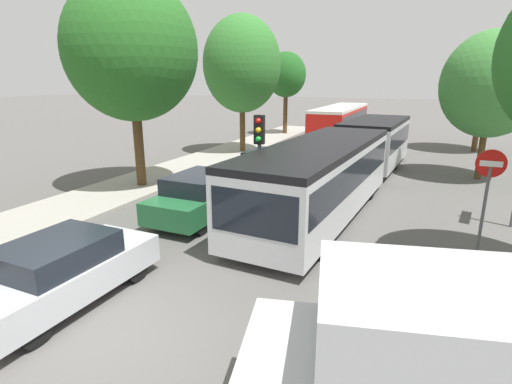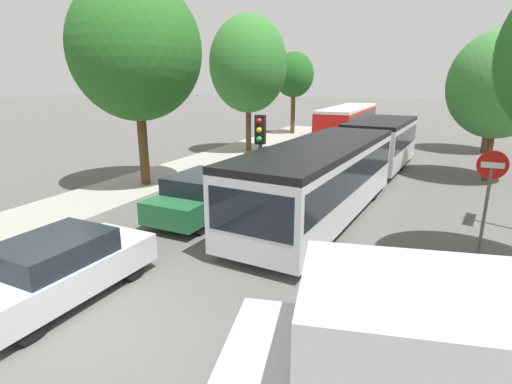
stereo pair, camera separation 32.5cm
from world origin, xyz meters
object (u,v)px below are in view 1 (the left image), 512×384
at_px(queued_car_green, 202,196).
at_px(tree_left_distant, 286,76).
at_px(queued_car_silver, 62,271).
at_px(tree_right_far, 485,73).
at_px(city_bus_rear, 340,120).
at_px(articulated_bus, 348,157).
at_px(tree_right_mid, 489,87).
at_px(queued_car_navy, 267,165).
at_px(white_van, 474,370).
at_px(tree_left_mid, 130,54).
at_px(tree_left_far, 242,65).
at_px(traffic_light, 259,144).
at_px(no_entry_sign, 487,187).

bearing_deg(queued_car_green, tree_left_distant, 13.25).
relative_size(queued_car_silver, tree_left_distant, 0.61).
bearing_deg(tree_right_far, tree_left_distant, 168.86).
bearing_deg(city_bus_rear, articulated_bus, -167.16).
xyz_separation_m(tree_left_distant, tree_right_mid, (13.18, -10.92, -0.59)).
distance_m(articulated_bus, queued_car_navy, 3.84).
relative_size(queued_car_silver, queued_car_navy, 1.01).
xyz_separation_m(white_van, tree_left_mid, (-11.78, 8.65, 4.19)).
bearing_deg(tree_left_mid, articulated_bus, 19.82).
distance_m(articulated_bus, tree_left_distant, 17.81).
distance_m(queued_car_silver, tree_right_mid, 18.19).
height_order(queued_car_navy, tree_right_mid, tree_right_mid).
bearing_deg(tree_right_mid, tree_left_distant, 140.36).
distance_m(articulated_bus, tree_right_mid, 7.42).
xyz_separation_m(tree_left_mid, tree_left_far, (0.43, 9.38, -0.11)).
distance_m(white_van, tree_right_mid, 16.55).
height_order(tree_right_mid, tree_right_far, tree_right_far).
relative_size(queued_car_silver, traffic_light, 1.19).
distance_m(traffic_light, tree_right_mid, 11.76).
bearing_deg(traffic_light, articulated_bus, 146.62).
relative_size(articulated_bus, queued_car_green, 3.87).
bearing_deg(queued_car_silver, tree_left_distant, 10.96).
height_order(queued_car_silver, tree_left_mid, tree_left_mid).
distance_m(queued_car_silver, queued_car_green, 5.70).
relative_size(traffic_light, tree_right_mid, 0.52).
bearing_deg(queued_car_silver, traffic_light, -13.46).
relative_size(queued_car_silver, no_entry_sign, 1.44).
xyz_separation_m(queued_car_green, tree_right_far, (9.53, 18.01, 4.09)).
distance_m(articulated_bus, tree_right_far, 14.46).
bearing_deg(traffic_light, no_entry_sign, 76.34).
relative_size(no_entry_sign, tree_right_far, 0.41).
height_order(city_bus_rear, queued_car_navy, city_bus_rear).
distance_m(traffic_light, tree_left_distant, 21.11).
distance_m(tree_left_mid, tree_left_far, 9.39).
distance_m(queued_car_silver, no_entry_sign, 10.06).
bearing_deg(no_entry_sign, queued_car_green, -88.82).
relative_size(queued_car_silver, tree_left_mid, 0.49).
height_order(articulated_bus, traffic_light, traffic_light).
relative_size(articulated_bus, white_van, 3.19).
relative_size(white_van, tree_right_far, 0.77).
relative_size(queued_car_navy, tree_right_far, 0.58).
distance_m(queued_car_navy, tree_right_mid, 10.38).
bearing_deg(queued_car_silver, tree_left_mid, 30.88).
height_order(traffic_light, no_entry_sign, traffic_light).
distance_m(queued_car_silver, tree_left_distant, 27.08).
xyz_separation_m(articulated_bus, tree_right_mid, (5.13, 4.63, 2.70)).
bearing_deg(queued_car_navy, city_bus_rear, 1.21).
distance_m(city_bus_rear, queued_car_navy, 15.57).
bearing_deg(no_entry_sign, queued_car_silver, -54.00).
bearing_deg(no_entry_sign, city_bus_rear, -159.25).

